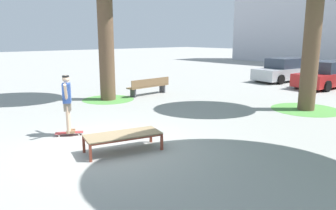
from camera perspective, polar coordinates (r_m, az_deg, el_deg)
The scene contains 9 objects.
ground_plane at distance 8.83m, azimuth -10.66°, elevation -7.23°, with size 120.00×120.00×0.00m, color #999993.
skate_box at distance 8.31m, azimuth -7.93°, elevation -5.35°, with size 1.19×2.03×0.46m.
skateboard at distance 10.05m, azimuth -16.99°, elevation -4.71°, with size 0.55×0.80×0.09m.
skater at distance 9.82m, azimuth -17.33°, elevation 0.86°, with size 0.92×0.53×1.69m.
grass_patch_near_left at distance 15.32m, azimuth -10.47°, elevation 0.98°, with size 2.38×2.38×0.01m, color #519342.
grass_patch_mid_back at distance 14.12m, azimuth 23.06°, elevation -0.72°, with size 2.68×2.68×0.01m, color #519342.
car_silver at distance 22.53m, azimuth 19.56°, elevation 5.72°, with size 2.24×4.35×1.50m.
car_red at distance 20.61m, azimuth 25.90°, elevation 4.69°, with size 2.11×4.29×1.50m.
park_bench at distance 16.24m, azimuth -3.37°, elevation 3.36°, with size 0.57×2.42×0.83m.
Camera 1 is at (7.28, -4.08, 2.87)m, focal length 34.64 mm.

